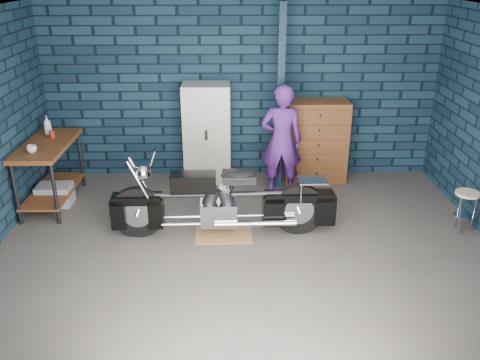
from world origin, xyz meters
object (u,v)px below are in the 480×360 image
object	(u,v)px
motorcycle	(223,197)
shop_stool	(464,212)
workbench	(51,174)
storage_bin	(55,195)
person	(281,141)
locker	(207,133)
tool_chest	(316,141)

from	to	relation	value
motorcycle	shop_stool	size ratio (longest dim) A/B	4.37
workbench	storage_bin	distance (m)	0.31
person	locker	bearing A→B (deg)	-24.62
tool_chest	workbench	bearing A→B (deg)	-167.53
tool_chest	shop_stool	world-z (taller)	tool_chest
workbench	storage_bin	world-z (taller)	workbench
shop_stool	tool_chest	bearing A→B (deg)	132.81
locker	workbench	bearing A→B (deg)	-158.51
person	shop_stool	world-z (taller)	person
workbench	locker	xyz separation A→B (m)	(2.15, 0.85, 0.31)
person	tool_chest	xyz separation A→B (m)	(0.59, 0.56, -0.19)
storage_bin	workbench	bearing A→B (deg)	131.62
workbench	storage_bin	bearing A→B (deg)	-48.38
storage_bin	locker	size ratio (longest dim) A/B	0.31
motorcycle	shop_stool	world-z (taller)	motorcycle
motorcycle	workbench	bearing A→B (deg)	157.51
motorcycle	locker	size ratio (longest dim) A/B	1.55
storage_bin	locker	world-z (taller)	locker
motorcycle	storage_bin	size ratio (longest dim) A/B	5.02
person	workbench	bearing A→B (deg)	7.65
workbench	locker	world-z (taller)	locker
tool_chest	locker	bearing A→B (deg)	180.00
person	shop_stool	distance (m)	2.58
motorcycle	person	distance (m)	1.51
storage_bin	motorcycle	bearing A→B (deg)	-20.96
workbench	shop_stool	xyz separation A→B (m)	(5.46, -0.91, -0.18)
shop_stool	workbench	bearing A→B (deg)	170.52
shop_stool	person	bearing A→B (deg)	151.62
workbench	motorcycle	bearing A→B (deg)	-21.26
workbench	person	bearing A→B (deg)	5.08
locker	tool_chest	distance (m)	1.68
person	tool_chest	distance (m)	0.84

